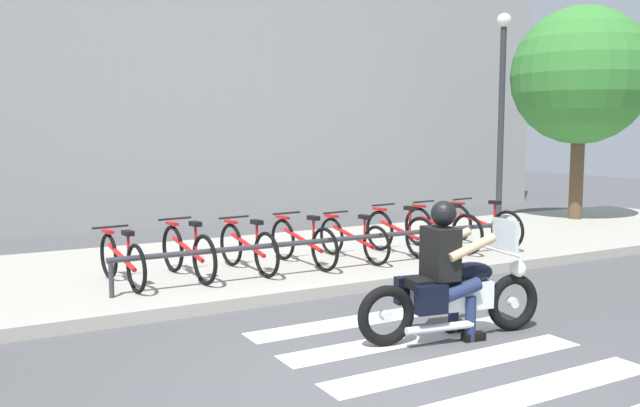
% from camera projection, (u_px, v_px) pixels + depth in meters
% --- Properties ---
extents(ground_plane, '(48.00, 48.00, 0.00)m').
position_uv_depth(ground_plane, '(396.00, 377.00, 5.72)').
color(ground_plane, '#4C4C4F').
extents(sidewalk, '(24.00, 4.40, 0.15)m').
position_uv_depth(sidewalk, '(206.00, 268.00, 9.93)').
color(sidewalk, '#A8A399').
rests_on(sidewalk, ground).
extents(crosswalk_stripe_1, '(2.80, 0.40, 0.01)m').
position_uv_depth(crosswalk_stripe_1, '(525.00, 393.00, 5.37)').
color(crosswalk_stripe_1, white).
rests_on(crosswalk_stripe_1, ground).
extents(crosswalk_stripe_2, '(2.80, 0.40, 0.01)m').
position_uv_depth(crosswalk_stripe_2, '(459.00, 363.00, 6.06)').
color(crosswalk_stripe_2, white).
rests_on(crosswalk_stripe_2, ground).
extents(crosswalk_stripe_3, '(2.80, 0.40, 0.01)m').
position_uv_depth(crosswalk_stripe_3, '(406.00, 339.00, 6.75)').
color(crosswalk_stripe_3, white).
rests_on(crosswalk_stripe_3, ground).
extents(crosswalk_stripe_4, '(2.80, 0.40, 0.01)m').
position_uv_depth(crosswalk_stripe_4, '(364.00, 320.00, 7.45)').
color(crosswalk_stripe_4, white).
rests_on(crosswalk_stripe_4, ground).
extents(motorcycle, '(2.10, 0.76, 1.20)m').
position_uv_depth(motorcycle, '(453.00, 295.00, 6.76)').
color(motorcycle, black).
rests_on(motorcycle, ground).
extents(rider, '(0.68, 0.60, 1.43)m').
position_uv_depth(rider, '(447.00, 260.00, 6.70)').
color(rider, black).
rests_on(rider, ground).
extents(bicycle_0, '(0.48, 1.61, 0.74)m').
position_uv_depth(bicycle_0, '(122.00, 260.00, 8.42)').
color(bicycle_0, black).
rests_on(bicycle_0, sidewalk).
extents(bicycle_1, '(0.48, 1.64, 0.79)m').
position_uv_depth(bicycle_1, '(188.00, 252.00, 8.84)').
color(bicycle_1, black).
rests_on(bicycle_1, sidewalk).
extents(bicycle_2, '(0.48, 1.61, 0.76)m').
position_uv_depth(bicycle_2, '(248.00, 247.00, 9.27)').
color(bicycle_2, black).
rests_on(bicycle_2, sidewalk).
extents(bicycle_3, '(0.48, 1.70, 0.76)m').
position_uv_depth(bicycle_3, '(303.00, 242.00, 9.69)').
color(bicycle_3, black).
rests_on(bicycle_3, sidewalk).
extents(bicycle_4, '(0.48, 1.68, 0.72)m').
position_uv_depth(bicycle_4, '(353.00, 239.00, 10.12)').
color(bicycle_4, black).
rests_on(bicycle_4, sidewalk).
extents(bicycle_5, '(0.48, 1.61, 0.80)m').
position_uv_depth(bicycle_5, '(399.00, 233.00, 10.54)').
color(bicycle_5, black).
rests_on(bicycle_5, sidewalk).
extents(bicycle_6, '(0.48, 1.75, 0.80)m').
position_uv_depth(bicycle_6, '(442.00, 229.00, 10.96)').
color(bicycle_6, black).
rests_on(bicycle_6, sidewalk).
extents(bicycle_7, '(0.48, 1.75, 0.80)m').
position_uv_depth(bicycle_7, '(481.00, 225.00, 11.38)').
color(bicycle_7, black).
rests_on(bicycle_7, sidewalk).
extents(bike_rack, '(6.69, 0.07, 0.49)m').
position_uv_depth(bike_rack, '(348.00, 240.00, 9.41)').
color(bike_rack, '#333338').
rests_on(bike_rack, sidewalk).
extents(street_lamp, '(0.28, 0.28, 4.42)m').
position_uv_depth(street_lamp, '(502.00, 104.00, 13.07)').
color(street_lamp, '#2D2D33').
rests_on(street_lamp, ground).
extents(tree_near_rack, '(3.05, 3.05, 4.88)m').
position_uv_depth(tree_near_rack, '(581.00, 76.00, 14.68)').
color(tree_near_rack, brown).
rests_on(tree_near_rack, ground).
extents(building_backdrop, '(24.00, 1.20, 6.72)m').
position_uv_depth(building_backdrop, '(115.00, 75.00, 14.51)').
color(building_backdrop, gray).
rests_on(building_backdrop, ground).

